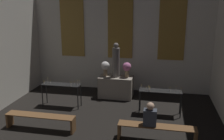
{
  "coord_description": "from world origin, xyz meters",
  "views": [
    {
      "loc": [
        1.76,
        -0.92,
        3.68
      ],
      "look_at": [
        0.0,
        7.81,
        1.35
      ],
      "focal_mm": 40.0,
      "sensor_mm": 36.0,
      "label": 1
    }
  ],
  "objects_px": {
    "altar": "(116,87)",
    "pew_back_left": "(40,119)",
    "flower_vase_left": "(105,67)",
    "candle_rack_left": "(61,87)",
    "statue": "(116,61)",
    "candle_rack_right": "(160,94)",
    "person_seated": "(150,115)",
    "pew_back_right": "(157,130)",
    "flower_vase_right": "(127,68)"
  },
  "relations": [
    {
      "from": "altar",
      "to": "pew_back_left",
      "type": "xyz_separation_m",
      "value": [
        -1.74,
        -3.17,
        -0.09
      ]
    },
    {
      "from": "flower_vase_left",
      "to": "candle_rack_left",
      "type": "relative_size",
      "value": 0.43
    },
    {
      "from": "altar",
      "to": "flower_vase_left",
      "type": "relative_size",
      "value": 2.22
    },
    {
      "from": "candle_rack_left",
      "to": "flower_vase_left",
      "type": "bearing_deg",
      "value": 45.43
    },
    {
      "from": "statue",
      "to": "flower_vase_left",
      "type": "relative_size",
      "value": 2.26
    },
    {
      "from": "statue",
      "to": "flower_vase_left",
      "type": "xyz_separation_m",
      "value": [
        -0.44,
        0.0,
        -0.25
      ]
    },
    {
      "from": "candle_rack_right",
      "to": "person_seated",
      "type": "bearing_deg",
      "value": -97.85
    },
    {
      "from": "flower_vase_left",
      "to": "person_seated",
      "type": "relative_size",
      "value": 0.91
    },
    {
      "from": "flower_vase_left",
      "to": "pew_back_right",
      "type": "xyz_separation_m",
      "value": [
        2.18,
        -3.17,
        -0.91
      ]
    },
    {
      "from": "statue",
      "to": "candle_rack_right",
      "type": "height_order",
      "value": "statue"
    },
    {
      "from": "flower_vase_left",
      "to": "candle_rack_right",
      "type": "xyz_separation_m",
      "value": [
        2.23,
        -1.37,
        -0.51
      ]
    },
    {
      "from": "altar",
      "to": "pew_back_left",
      "type": "relative_size",
      "value": 0.63
    },
    {
      "from": "pew_back_right",
      "to": "person_seated",
      "type": "height_order",
      "value": "person_seated"
    },
    {
      "from": "candle_rack_right",
      "to": "pew_back_right",
      "type": "relative_size",
      "value": 0.67
    },
    {
      "from": "flower_vase_left",
      "to": "candle_rack_right",
      "type": "distance_m",
      "value": 2.67
    },
    {
      "from": "flower_vase_left",
      "to": "candle_rack_left",
      "type": "height_order",
      "value": "flower_vase_left"
    },
    {
      "from": "candle_rack_left",
      "to": "pew_back_right",
      "type": "distance_m",
      "value": 3.98
    },
    {
      "from": "altar",
      "to": "flower_vase_left",
      "type": "distance_m",
      "value": 0.93
    },
    {
      "from": "flower_vase_right",
      "to": "candle_rack_left",
      "type": "xyz_separation_m",
      "value": [
        -2.23,
        -1.37,
        -0.51
      ]
    },
    {
      "from": "candle_rack_right",
      "to": "pew_back_right",
      "type": "height_order",
      "value": "candle_rack_right"
    },
    {
      "from": "statue",
      "to": "pew_back_right",
      "type": "relative_size",
      "value": 0.64
    },
    {
      "from": "pew_back_right",
      "to": "candle_rack_left",
      "type": "bearing_deg",
      "value": 152.89
    },
    {
      "from": "altar",
      "to": "statue",
      "type": "xyz_separation_m",
      "value": [
        0.0,
        0.0,
        1.07
      ]
    },
    {
      "from": "flower_vase_left",
      "to": "pew_back_right",
      "type": "distance_m",
      "value": 3.96
    },
    {
      "from": "candle_rack_left",
      "to": "candle_rack_right",
      "type": "distance_m",
      "value": 3.58
    },
    {
      "from": "flower_vase_right",
      "to": "pew_back_left",
      "type": "height_order",
      "value": "flower_vase_right"
    },
    {
      "from": "altar",
      "to": "flower_vase_right",
      "type": "relative_size",
      "value": 2.22
    },
    {
      "from": "statue",
      "to": "altar",
      "type": "bearing_deg",
      "value": 0.0
    },
    {
      "from": "pew_back_right",
      "to": "flower_vase_right",
      "type": "bearing_deg",
      "value": 112.19
    },
    {
      "from": "statue",
      "to": "person_seated",
      "type": "height_order",
      "value": "statue"
    },
    {
      "from": "candle_rack_left",
      "to": "candle_rack_right",
      "type": "height_order",
      "value": "candle_rack_right"
    },
    {
      "from": "flower_vase_right",
      "to": "candle_rack_left",
      "type": "bearing_deg",
      "value": -148.45
    },
    {
      "from": "candle_rack_left",
      "to": "pew_back_right",
      "type": "xyz_separation_m",
      "value": [
        3.53,
        -1.81,
        -0.4
      ]
    },
    {
      "from": "flower_vase_right",
      "to": "person_seated",
      "type": "xyz_separation_m",
      "value": [
        1.1,
        -3.17,
        -0.5
      ]
    },
    {
      "from": "statue",
      "to": "person_seated",
      "type": "bearing_deg",
      "value": -64.12
    },
    {
      "from": "pew_back_left",
      "to": "pew_back_right",
      "type": "height_order",
      "value": "same"
    },
    {
      "from": "statue",
      "to": "pew_back_left",
      "type": "distance_m",
      "value": 3.8
    },
    {
      "from": "candle_rack_left",
      "to": "statue",
      "type": "bearing_deg",
      "value": 37.42
    },
    {
      "from": "candle_rack_left",
      "to": "candle_rack_right",
      "type": "bearing_deg",
      "value": -0.02
    },
    {
      "from": "altar",
      "to": "pew_back_right",
      "type": "bearing_deg",
      "value": -61.34
    },
    {
      "from": "candle_rack_left",
      "to": "candle_rack_right",
      "type": "relative_size",
      "value": 1.0
    },
    {
      "from": "statue",
      "to": "candle_rack_right",
      "type": "xyz_separation_m",
      "value": [
        1.79,
        -1.37,
        -0.76
      ]
    },
    {
      "from": "statue",
      "to": "pew_back_left",
      "type": "xyz_separation_m",
      "value": [
        -1.74,
        -3.17,
        -1.16
      ]
    },
    {
      "from": "altar",
      "to": "statue",
      "type": "distance_m",
      "value": 1.07
    },
    {
      "from": "person_seated",
      "to": "altar",
      "type": "bearing_deg",
      "value": 115.88
    },
    {
      "from": "flower_vase_right",
      "to": "pew_back_right",
      "type": "height_order",
      "value": "flower_vase_right"
    },
    {
      "from": "flower_vase_right",
      "to": "altar",
      "type": "bearing_deg",
      "value": 180.0
    },
    {
      "from": "candle_rack_right",
      "to": "flower_vase_left",
      "type": "bearing_deg",
      "value": 148.4
    },
    {
      "from": "candle_rack_left",
      "to": "pew_back_left",
      "type": "height_order",
      "value": "candle_rack_left"
    },
    {
      "from": "statue",
      "to": "candle_rack_left",
      "type": "xyz_separation_m",
      "value": [
        -1.79,
        -1.37,
        -0.76
      ]
    }
  ]
}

